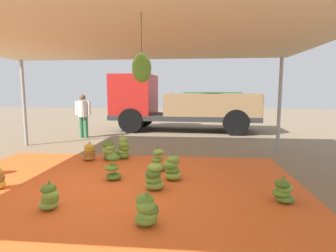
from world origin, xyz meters
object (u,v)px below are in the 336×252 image
object	(u,v)px
banana_bunch_11	(113,168)
cargo_truck_main	(177,104)
banana_bunch_8	(89,153)
worker_0	(83,113)
banana_bunch_6	(124,148)
banana_bunch_13	(283,192)
banana_bunch_2	(154,177)
banana_bunch_3	(147,211)
banana_bunch_5	(158,161)
banana_bunch_10	(110,151)
banana_bunch_12	(172,169)
banana_bunch_0	(49,197)

from	to	relation	value
banana_bunch_11	cargo_truck_main	world-z (taller)	cargo_truck_main
banana_bunch_8	banana_bunch_11	size ratio (longest dim) A/B	0.85
cargo_truck_main	worker_0	world-z (taller)	cargo_truck_main
banana_bunch_6	banana_bunch_13	size ratio (longest dim) A/B	1.40
banana_bunch_2	banana_bunch_8	xyz separation A→B (m)	(-1.85, 1.79, -0.02)
banana_bunch_13	banana_bunch_11	bearing A→B (deg)	165.01
banana_bunch_3	banana_bunch_5	size ratio (longest dim) A/B	0.82
banana_bunch_3	banana_bunch_5	distance (m)	2.32
banana_bunch_10	banana_bunch_13	world-z (taller)	banana_bunch_10
banana_bunch_8	banana_bunch_2	bearing A→B (deg)	-44.13
banana_bunch_6	banana_bunch_13	bearing A→B (deg)	-37.48
banana_bunch_3	banana_bunch_13	distance (m)	2.12
banana_bunch_5	cargo_truck_main	bearing A→B (deg)	89.82
banana_bunch_6	worker_0	xyz separation A→B (m)	(-2.27, 2.98, 0.65)
banana_bunch_3	banana_bunch_11	size ratio (longest dim) A/B	0.79
banana_bunch_11	banana_bunch_12	world-z (taller)	banana_bunch_11
banana_bunch_11	banana_bunch_10	bearing A→B (deg)	109.90
banana_bunch_0	banana_bunch_13	size ratio (longest dim) A/B	0.99
banana_bunch_6	banana_bunch_11	xyz separation A→B (m)	(0.21, -1.59, -0.04)
cargo_truck_main	worker_0	xyz separation A→B (m)	(-3.27, -2.20, -0.25)
banana_bunch_8	cargo_truck_main	size ratio (longest dim) A/B	0.07
banana_bunch_0	worker_0	xyz separation A→B (m)	(-1.96, 5.91, 0.73)
banana_bunch_2	banana_bunch_8	size ratio (longest dim) A/B	1.09
banana_bunch_11	banana_bunch_13	size ratio (longest dim) A/B	1.28
banana_bunch_13	cargo_truck_main	xyz separation A→B (m)	(-2.07, 7.54, 0.99)
banana_bunch_5	banana_bunch_11	size ratio (longest dim) A/B	0.96
banana_bunch_12	banana_bunch_13	distance (m)	1.96
banana_bunch_11	banana_bunch_13	world-z (taller)	banana_bunch_11
banana_bunch_5	banana_bunch_12	bearing A→B (deg)	-58.28
cargo_truck_main	banana_bunch_6	bearing A→B (deg)	-101.00
banana_bunch_0	banana_bunch_5	xyz separation A→B (m)	(1.29, 2.00, 0.04)
banana_bunch_8	banana_bunch_12	world-z (taller)	banana_bunch_12
banana_bunch_6	worker_0	world-z (taller)	worker_0
banana_bunch_6	cargo_truck_main	distance (m)	5.36
banana_bunch_12	worker_0	world-z (taller)	worker_0
banana_bunch_12	banana_bunch_5	bearing A→B (deg)	121.72
banana_bunch_10	banana_bunch_13	xyz separation A→B (m)	(3.38, -2.20, -0.06)
banana_bunch_0	worker_0	distance (m)	6.27
cargo_truck_main	worker_0	bearing A→B (deg)	-146.10
banana_bunch_0	banana_bunch_8	bearing A→B (deg)	100.25
banana_bunch_5	banana_bunch_6	size ratio (longest dim) A/B	0.88
banana_bunch_3	banana_bunch_10	world-z (taller)	banana_bunch_10
banana_bunch_3	banana_bunch_13	world-z (taller)	banana_bunch_3
banana_bunch_11	banana_bunch_13	xyz separation A→B (m)	(2.86, -0.77, -0.06)
banana_bunch_6	banana_bunch_10	size ratio (longest dim) A/B	1.15
banana_bunch_0	banana_bunch_13	distance (m)	3.42
banana_bunch_3	banana_bunch_8	xyz separation A→B (m)	(-1.93, 3.01, 0.01)
banana_bunch_5	banana_bunch_6	world-z (taller)	banana_bunch_6
banana_bunch_6	banana_bunch_12	world-z (taller)	banana_bunch_6
banana_bunch_5	cargo_truck_main	distance (m)	6.18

